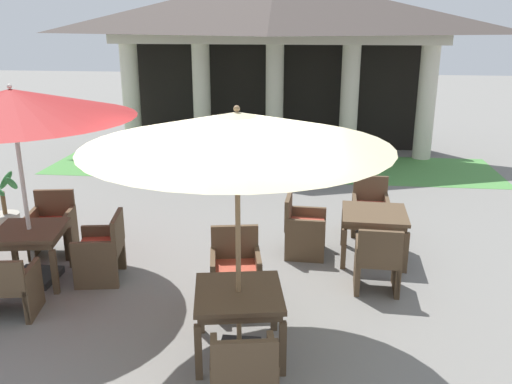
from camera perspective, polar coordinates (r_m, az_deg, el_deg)
The scene contains 18 objects.
ground_plane at distance 6.15m, azimuth -4.64°, elevation -15.24°, with size 60.00×60.00×0.00m, color gray.
background_pavilion at distance 13.69m, azimuth 2.07°, elevation 17.66°, with size 8.62×3.10×4.33m.
lawn_strip at distance 12.83m, azimuth 1.46°, elevation 2.72°, with size 10.42×2.53×0.01m, color #519347.
patio_table_near_foreground at distance 7.94m, azimuth 12.36°, elevation -2.75°, with size 0.94×0.94×0.71m.
patio_chair_near_foreground_west at distance 8.00m, azimuth 4.98°, elevation -3.78°, with size 0.60×0.65×0.90m.
patio_chair_near_foreground_south at distance 7.08m, azimuth 12.70°, elevation -7.06°, with size 0.58×0.54×0.90m.
patio_chair_near_foreground_north at distance 8.96m, azimuth 11.91°, elevation -1.75°, with size 0.60×0.56×0.90m.
patio_table_mid_left at distance 7.68m, azimuth -22.70°, elevation -4.37°, with size 0.98×0.98×0.74m.
patio_umbrella_mid_left at distance 7.25m, azimuth -24.33°, elevation 8.29°, with size 2.97×2.97×2.61m.
patio_chair_mid_left_north at distance 8.55m, azimuth -20.64°, elevation -3.37°, with size 0.68×0.66×0.92m.
patio_chair_mid_left_south at distance 7.00m, azimuth -24.80°, elevation -9.01°, with size 0.70×0.63×0.79m.
patio_chair_mid_left_east at distance 7.50m, azimuth -15.89°, elevation -5.88°, with size 0.68×0.72×0.91m.
patio_table_mid_right at distance 5.62m, azimuth -1.83°, elevation -11.31°, with size 1.03×1.03×0.72m.
patio_umbrella_mid_right at distance 5.00m, azimuth -2.03°, elevation 6.49°, with size 2.91×2.91×2.60m.
patio_chair_mid_right_north at distance 6.60m, azimuth -2.17°, elevation -8.42°, with size 0.69×0.67×0.94m.
patio_chair_mid_right_south at distance 4.87m, azimuth -1.31°, elevation -19.04°, with size 0.65×0.64×0.93m.
potted_palm_left_edge at distance 9.63m, azimuth -24.88°, elevation -2.22°, with size 0.47×0.48×1.07m.
terracotta_urn at distance 11.31m, azimuth 5.07°, elevation 1.33°, with size 0.35×0.35×0.37m.
Camera 1 is at (1.05, -5.05, 3.35)m, focal length 37.95 mm.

